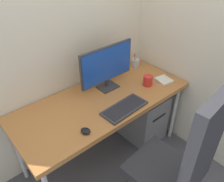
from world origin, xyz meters
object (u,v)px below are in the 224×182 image
keyboard (124,108)px  notebook (164,80)px  mouse (86,131)px  pen_holder (136,63)px  coffee_mug (148,81)px  office_chair (180,163)px  monitor (107,66)px  filing_cabinet (140,114)px

keyboard → notebook: 0.60m
mouse → notebook: (1.00, 0.07, -0.00)m
pen_holder → coffee_mug: (-0.18, -0.34, 0.01)m
office_chair → monitor: office_chair is taller
filing_cabinet → coffee_mug: size_ratio=4.53×
monitor → pen_holder: bearing=12.8°
filing_cabinet → keyboard: size_ratio=1.36×
office_chair → monitor: bearing=81.3°
notebook → coffee_mug: bearing=170.4°
pen_holder → monitor: bearing=-167.2°
monitor → coffee_mug: size_ratio=4.55×
keyboard → coffee_mug: size_ratio=3.33×
office_chair → filing_cabinet: size_ratio=2.26×
mouse → coffee_mug: 0.84m
filing_cabinet → pen_holder: bearing=61.5°
office_chair → mouse: office_chair is taller
coffee_mug → mouse: bearing=-170.9°
filing_cabinet → pen_holder: size_ratio=3.44×
coffee_mug → office_chair: bearing=-122.6°
office_chair → filing_cabinet: bearing=57.9°
pen_holder → coffee_mug: bearing=-118.3°
monitor → mouse: size_ratio=7.06×
filing_cabinet → mouse: (-0.87, -0.23, 0.47)m
pen_holder → coffee_mug: 0.39m
office_chair → pen_holder: office_chair is taller
office_chair → coffee_mug: office_chair is taller
filing_cabinet → pen_holder: 0.57m
filing_cabinet → mouse: mouse is taller
filing_cabinet → coffee_mug: bearing=-118.0°
monitor → coffee_mug: bearing=-35.9°
monitor → notebook: monitor is taller
pen_holder → coffee_mug: size_ratio=1.31×
keyboard → coffee_mug: 0.44m
filing_cabinet → office_chair: bearing=-122.1°
pen_holder → notebook: (-0.01, -0.40, -0.03)m
pen_holder → filing_cabinet: bearing=-118.5°
monitor → keyboard: bearing=-106.6°
notebook → monitor: bearing=158.7°
filing_cabinet → keyboard: keyboard is taller
office_chair → filing_cabinet: 1.03m
pen_holder → mouse: bearing=-154.8°
keyboard → notebook: (0.59, 0.06, 0.00)m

